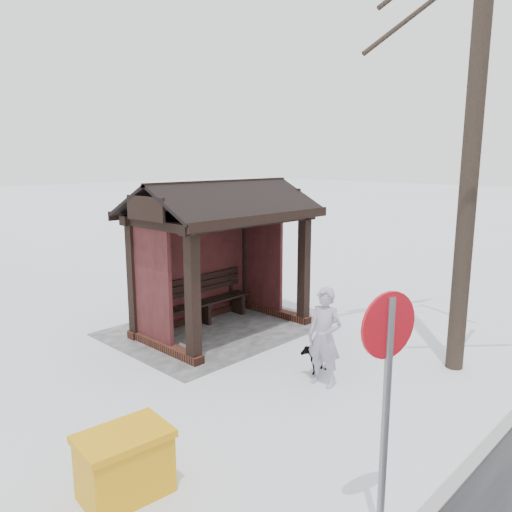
{
  "coord_description": "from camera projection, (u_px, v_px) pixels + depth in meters",
  "views": [
    {
      "loc": [
        6.6,
        7.33,
        3.51
      ],
      "look_at": [
        -0.14,
        0.8,
        1.66
      ],
      "focal_mm": 35.0,
      "sensor_mm": 36.0,
      "label": 1
    }
  ],
  "objects": [
    {
      "name": "trampled_patch",
      "position": [
        217.0,
        328.0,
        10.47
      ],
      "size": [
        4.2,
        3.2,
        0.02
      ],
      "primitive_type": "cube",
      "color": "#949499",
      "rests_on": "ground"
    },
    {
      "name": "dog",
      "position": [
        316.0,
        356.0,
        8.3
      ],
      "size": [
        0.68,
        0.41,
        0.53
      ],
      "primitive_type": "imported",
      "rotation": [
        0.0,
        0.0,
        1.78
      ],
      "color": "black",
      "rests_on": "ground"
    },
    {
      "name": "kerb",
      "position": [
        504.0,
        428.0,
        6.58
      ],
      "size": [
        120.0,
        0.15,
        0.06
      ],
      "primitive_type": "cube",
      "color": "gray",
      "rests_on": "ground"
    },
    {
      "name": "pedestrian",
      "position": [
        325.0,
        337.0,
        7.72
      ],
      "size": [
        0.44,
        0.61,
        1.57
      ],
      "primitive_type": "imported",
      "rotation": [
        0.0,
        0.0,
        1.69
      ],
      "color": "#A196B0",
      "rests_on": "ground"
    },
    {
      "name": "bus_shelter",
      "position": [
        217.0,
        226.0,
        10.02
      ],
      "size": [
        3.6,
        2.4,
        3.09
      ],
      "color": "#3D1C16",
      "rests_on": "ground"
    },
    {
      "name": "ground",
      "position": [
        223.0,
        330.0,
        10.33
      ],
      "size": [
        120.0,
        120.0,
        0.0
      ],
      "primitive_type": "plane",
      "color": "silver",
      "rests_on": "ground"
    },
    {
      "name": "grit_bin",
      "position": [
        125.0,
        464.0,
        5.23
      ],
      "size": [
        0.99,
        0.73,
        0.72
      ],
      "rotation": [
        0.0,
        0.0,
        -0.1
      ],
      "color": "orange",
      "rests_on": "ground"
    },
    {
      "name": "road_sign",
      "position": [
        387.0,
        365.0,
        4.4
      ],
      "size": [
        0.6,
        0.2,
        2.39
      ],
      "rotation": [
        0.0,
        0.0,
        -0.28
      ],
      "color": "slate",
      "rests_on": "ground"
    }
  ]
}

